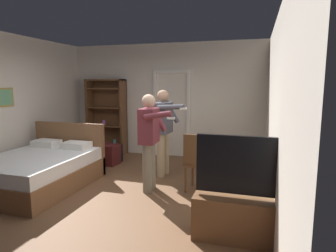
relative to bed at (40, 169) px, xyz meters
The scene contains 15 objects.
ground_plane 1.47m from the bed, ahead, with size 6.01×6.01×0.00m, color brown.
wall_back 3.35m from the bed, 63.08° to the left, with size 5.08×0.12×2.77m, color silver.
wall_right 4.06m from the bed, ahead, with size 0.12×5.71×2.77m, color silver.
doorway_frame 3.33m from the bed, 59.09° to the left, with size 0.93×0.08×2.13m.
bed is the anchor object (origin of this frame).
bookshelf 2.70m from the bed, 91.45° to the left, with size 1.03×0.32×1.91m.
tv_flatscreen 3.65m from the bed, 12.86° to the right, with size 1.21×0.40×1.24m.
side_table 3.30m from the bed, ahead, with size 0.65×0.65×0.70m.
laptop 3.31m from the bed, ahead, with size 0.40×0.41×0.15m.
bottle_on_table 3.46m from the bed, ahead, with size 0.06×0.06×0.26m.
wooden_chair 2.79m from the bed, 10.86° to the left, with size 0.47×0.47×0.99m.
person_blue_shirt 2.07m from the bed, 11.23° to the left, with size 0.65×0.56×1.63m.
person_striped_shirt 2.37m from the bed, 32.73° to the left, with size 0.69×0.62×1.68m.
suitcase_dark 1.66m from the bed, 74.41° to the left, with size 0.52×0.37×0.45m, color #4C1919.
suitcase_small 1.82m from the bed, 77.12° to the left, with size 0.55×0.35×0.40m, color black.
Camera 1 is at (2.17, -4.11, 1.81)m, focal length 30.97 mm.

